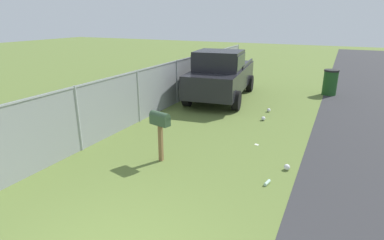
# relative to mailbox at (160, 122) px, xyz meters

# --- Properties ---
(mailbox) EXTENTS (0.32, 0.56, 1.26)m
(mailbox) POSITION_rel_mailbox_xyz_m (0.00, 0.00, 0.00)
(mailbox) COLOR brown
(mailbox) RESTS_ON ground
(pickup_truck) EXTENTS (5.32, 2.72, 2.09)m
(pickup_truck) POSITION_rel_mailbox_xyz_m (6.36, 0.86, 0.10)
(pickup_truck) COLOR black
(pickup_truck) RESTS_ON ground
(trash_bin) EXTENTS (0.64, 0.64, 1.14)m
(trash_bin) POSITION_rel_mailbox_xyz_m (9.20, -3.34, -0.43)
(trash_bin) COLOR #1E4C1E
(trash_bin) RESTS_ON ground
(fence_section) EXTENTS (16.11, 0.07, 1.74)m
(fence_section) POSITION_rel_mailbox_xyz_m (4.97, 2.24, -0.06)
(fence_section) COLOR #9EA3A8
(fence_section) RESTS_ON ground
(litter_wrapper_by_mailbox) EXTENTS (0.13, 0.14, 0.01)m
(litter_wrapper_by_mailbox) POSITION_rel_mailbox_xyz_m (2.01, -1.88, -1.00)
(litter_wrapper_by_mailbox) COLOR silver
(litter_wrapper_by_mailbox) RESTS_ON ground
(litter_bottle_near_hydrant) EXTENTS (0.23, 0.11, 0.07)m
(litter_bottle_near_hydrant) POSITION_rel_mailbox_xyz_m (-0.01, -2.63, -0.97)
(litter_bottle_near_hydrant) COLOR #B2D8BF
(litter_bottle_near_hydrant) RESTS_ON ground
(litter_bag_midfield_b) EXTENTS (0.14, 0.14, 0.14)m
(litter_bag_midfield_b) POSITION_rel_mailbox_xyz_m (4.21, -1.53, -0.94)
(litter_bag_midfield_b) COLOR silver
(litter_bag_midfield_b) RESTS_ON ground
(litter_bag_midfield_a) EXTENTS (0.14, 0.14, 0.14)m
(litter_bag_midfield_a) POSITION_rel_mailbox_xyz_m (0.83, -2.89, -0.94)
(litter_bag_midfield_a) COLOR silver
(litter_bag_midfield_a) RESTS_ON ground
(litter_bag_far_scatter) EXTENTS (0.14, 0.14, 0.14)m
(litter_bag_far_scatter) POSITION_rel_mailbox_xyz_m (5.30, -1.48, -0.94)
(litter_bag_far_scatter) COLOR silver
(litter_bag_far_scatter) RESTS_ON ground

